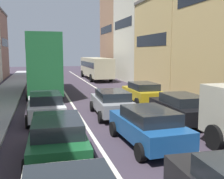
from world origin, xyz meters
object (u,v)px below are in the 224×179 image
bus_far_queue_secondary (96,66)px  wagon_right_lane_far (143,92)px  wagon_left_lane_second (57,137)px  bus_mid_queue_primary (42,62)px  hatchback_centre_lane_third (112,102)px  sedan_left_lane_third (46,105)px  sedan_right_lane_behind_truck (181,107)px  sedan_centre_lane_second (148,125)px

bus_far_queue_secondary → wagon_right_lane_far: bearing=179.3°
wagon_left_lane_second → bus_mid_queue_primary: bearing=2.6°
hatchback_centre_lane_third → sedan_left_lane_third: 3.70m
wagon_left_lane_second → sedan_right_lane_behind_truck: (6.55, 3.36, 0.00)m
hatchback_centre_lane_third → wagon_right_lane_far: (3.19, 3.34, 0.00)m
wagon_left_lane_second → sedan_right_lane_behind_truck: bearing=-61.1°
bus_mid_queue_primary → bus_far_queue_secondary: bus_mid_queue_primary is taller
wagon_left_lane_second → wagon_right_lane_far: size_ratio=1.01×
hatchback_centre_lane_third → bus_far_queue_secondary: bearing=-7.0°
wagon_right_lane_far → wagon_left_lane_second: bearing=144.0°
sedan_centre_lane_second → bus_far_queue_secondary: 26.48m
sedan_left_lane_third → hatchback_centre_lane_third: bearing=-92.0°
sedan_left_lane_third → bus_far_queue_secondary: bearing=-19.9°
bus_mid_queue_primary → sedan_left_lane_third: bearing=178.7°
sedan_right_lane_behind_truck → bus_mid_queue_primary: (-6.79, 12.11, 2.03)m
bus_mid_queue_primary → sedan_centre_lane_second: bearing=-167.1°
sedan_right_lane_behind_truck → wagon_right_lane_far: bearing=0.3°
sedan_right_lane_behind_truck → bus_far_queue_secondary: size_ratio=0.41×
sedan_centre_lane_second → wagon_right_lane_far: (3.10, 8.47, 0.00)m
wagon_left_lane_second → sedan_right_lane_behind_truck: size_ratio=1.00×
wagon_right_lane_far → bus_far_queue_secondary: bus_far_queue_secondary is taller
sedan_right_lane_behind_truck → wagon_right_lane_far: (0.08, 5.66, 0.00)m
sedan_left_lane_third → bus_far_queue_secondary: (7.10, 21.07, 0.96)m
hatchback_centre_lane_third → wagon_right_lane_far: 4.62m
wagon_right_lane_far → bus_mid_queue_primary: bus_mid_queue_primary is taller
sedan_left_lane_third → sedan_centre_lane_second: bearing=-145.1°
sedan_right_lane_behind_truck → bus_mid_queue_primary: bearing=30.4°
sedan_left_lane_third → bus_mid_queue_primary: bus_mid_queue_primary is taller
bus_mid_queue_primary → hatchback_centre_lane_third: bearing=-160.6°
sedan_centre_lane_second → sedan_left_lane_third: size_ratio=1.01×
sedan_centre_lane_second → sedan_right_lane_behind_truck: bearing=-49.6°
sedan_centre_lane_second → sedan_left_lane_third: 6.42m
sedan_right_lane_behind_truck → bus_far_queue_secondary: 23.47m
sedan_left_lane_third → bus_mid_queue_primary: (0.02, 9.73, 2.03)m
wagon_right_lane_far → bus_far_queue_secondary: (0.21, 17.79, 0.96)m
hatchback_centre_lane_third → bus_mid_queue_primary: size_ratio=0.41×
hatchback_centre_lane_third → sedan_left_lane_third: (-3.70, 0.05, 0.00)m
sedan_centre_lane_second → hatchback_centre_lane_third: 5.13m
sedan_centre_lane_second → hatchback_centre_lane_third: size_ratio=1.00×
sedan_centre_lane_second → wagon_left_lane_second: 3.57m
hatchback_centre_lane_third → sedan_left_lane_third: same height
hatchback_centre_lane_third → bus_mid_queue_primary: bearing=22.8°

